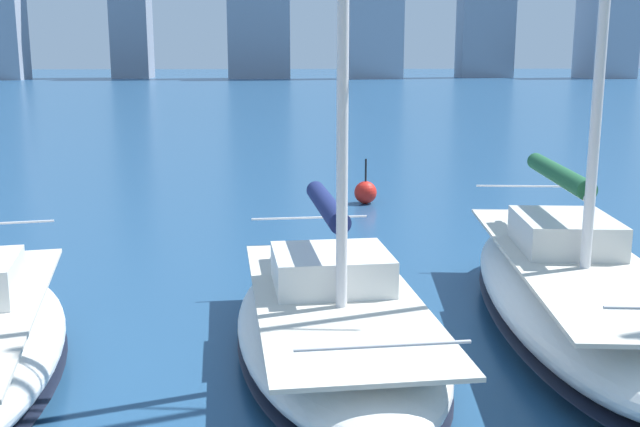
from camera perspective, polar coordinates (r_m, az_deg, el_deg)
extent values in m
cube|color=#929CAC|center=(179.30, 21.06, 13.56)|extent=(9.99, 11.13, 24.70)
ellipsoid|color=white|center=(12.98, 18.50, -6.01)|extent=(3.68, 8.94, 1.24)
ellipsoid|color=black|center=(13.09, 18.40, -7.43)|extent=(3.70, 8.98, 0.10)
cube|color=beige|center=(12.81, 18.69, -3.25)|extent=(3.08, 7.85, 0.06)
cube|color=silver|center=(13.22, 18.17, -1.39)|extent=(1.77, 2.10, 0.55)
cylinder|color=silver|center=(13.69, 17.66, 2.39)|extent=(0.60, 3.63, 0.12)
cylinder|color=#1E5633|center=(13.67, 17.69, 2.89)|extent=(0.76, 3.37, 0.32)
cylinder|color=silver|center=(16.40, 15.12, 2.03)|extent=(1.90, 0.29, 0.04)
ellipsoid|color=white|center=(11.35, 1.18, -8.74)|extent=(3.24, 7.24, 0.94)
ellipsoid|color=black|center=(11.45, 1.17, -9.95)|extent=(3.26, 7.27, 0.10)
cube|color=beige|center=(11.19, 1.19, -6.34)|extent=(2.68, 6.36, 0.06)
cube|color=silver|center=(11.50, 0.87, -4.24)|extent=(1.82, 1.64, 0.55)
cylinder|color=silver|center=(11.83, 0.50, 0.08)|extent=(0.26, 2.99, 0.12)
cylinder|color=navy|center=(11.80, 0.50, 0.65)|extent=(0.45, 2.76, 0.32)
cylinder|color=silver|center=(7.99, 4.86, -10.02)|extent=(1.90, 0.13, 0.04)
cylinder|color=silver|center=(14.12, -0.79, -0.32)|extent=(2.19, 0.14, 0.04)
sphere|color=red|center=(23.26, 3.49, 1.61)|extent=(0.70, 0.70, 0.70)
cylinder|color=black|center=(23.15, 3.51, 3.32)|extent=(0.06, 0.06, 0.70)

